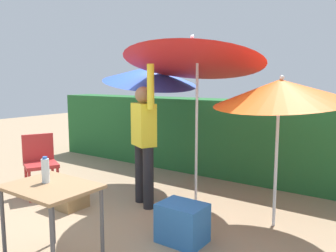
# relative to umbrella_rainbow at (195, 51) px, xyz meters

# --- Properties ---
(ground_plane) EXTENTS (24.00, 24.00, 0.00)m
(ground_plane) POSITION_rel_umbrella_rainbow_xyz_m (-0.15, -0.69, -2.06)
(ground_plane) COLOR #9E8466
(hedge_row) EXTENTS (8.00, 0.70, 1.34)m
(hedge_row) POSITION_rel_umbrella_rainbow_xyz_m (-0.15, 1.55, -1.39)
(hedge_row) COLOR #23602D
(hedge_row) RESTS_ON ground_plane
(umbrella_rainbow) EXTENTS (1.89, 1.88, 2.48)m
(umbrella_rainbow) POSITION_rel_umbrella_rainbow_xyz_m (0.00, 0.00, 0.00)
(umbrella_rainbow) COLOR silver
(umbrella_rainbow) RESTS_ON ground_plane
(umbrella_orange) EXTENTS (1.56, 1.53, 2.09)m
(umbrella_orange) POSITION_rel_umbrella_rainbow_xyz_m (-1.06, 0.41, -0.29)
(umbrella_orange) COLOR silver
(umbrella_orange) RESTS_ON ground_plane
(umbrella_yellow) EXTENTS (1.51, 1.52, 1.79)m
(umbrella_yellow) POSITION_rel_umbrella_rainbow_xyz_m (1.17, -0.11, -0.51)
(umbrella_yellow) COLOR silver
(umbrella_yellow) RESTS_ON ground_plane
(person_vendor) EXTENTS (0.53, 0.36, 1.88)m
(person_vendor) POSITION_rel_umbrella_rainbow_xyz_m (-0.49, -0.46, -1.13)
(person_vendor) COLOR black
(person_vendor) RESTS_ON ground_plane
(chair_plastic) EXTENTS (0.58, 0.58, 0.89)m
(chair_plastic) POSITION_rel_umbrella_rainbow_xyz_m (-2.00, -1.02, -1.55)
(chair_plastic) COLOR #B72D2D
(chair_plastic) RESTS_ON ground_plane
(cooler_box) EXTENTS (0.48, 0.37, 0.41)m
(cooler_box) POSITION_rel_umbrella_rainbow_xyz_m (0.51, -1.06, -1.86)
(cooler_box) COLOR #2D6BB7
(cooler_box) RESTS_ON ground_plane
(crate_cardboard) EXTENTS (0.44, 0.36, 0.35)m
(crate_cardboard) POSITION_rel_umbrella_rainbow_xyz_m (-1.27, -1.11, -1.89)
(crate_cardboard) COLOR #9E7A4C
(crate_cardboard) RESTS_ON ground_plane
(folding_table) EXTENTS (0.80, 0.60, 0.76)m
(folding_table) POSITION_rel_umbrella_rainbow_xyz_m (-0.20, -2.12, -1.40)
(folding_table) COLOR #4C4C51
(folding_table) RESTS_ON ground_plane
(bottle_water) EXTENTS (0.07, 0.07, 0.24)m
(bottle_water) POSITION_rel_umbrella_rainbow_xyz_m (-0.30, -2.10, -1.19)
(bottle_water) COLOR silver
(bottle_water) RESTS_ON folding_table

